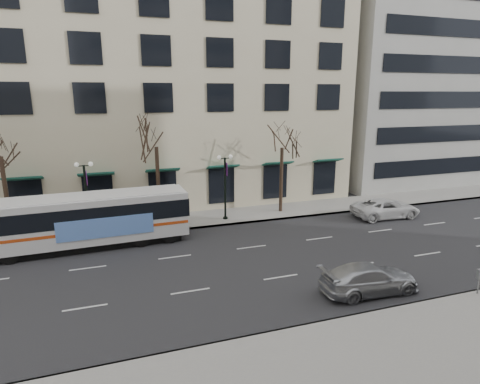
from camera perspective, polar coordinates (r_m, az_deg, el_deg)
name	(u,v)px	position (r m, az deg, el deg)	size (l,w,h in m)	color
ground	(182,272)	(23.07, -8.26, -11.26)	(160.00, 160.00, 0.00)	black
sidewalk_far	(223,217)	(32.30, -2.50, -3.55)	(80.00, 4.00, 0.15)	gray
building_hotel	(115,69)	(41.69, -17.29, 16.40)	(40.00, 20.00, 24.00)	#C2B594
building_office	(411,26)	(55.27, 23.17, 20.92)	(25.00, 20.00, 35.00)	#999993
tree_far_mid	(156,134)	(29.75, -11.91, 8.12)	(3.60, 3.60, 8.55)	black
tree_far_right	(282,136)	(32.54, 6.05, 7.95)	(3.60, 3.60, 8.06)	black
lamp_post_left	(87,194)	(29.63, -20.98, -0.32)	(1.22, 0.45, 5.21)	black
lamp_post_right	(225,184)	(30.81, -2.12, 1.13)	(1.22, 0.45, 5.21)	black
city_bus	(89,219)	(27.58, -20.69, -3.60)	(12.81, 3.29, 3.45)	silver
silver_car	(369,278)	(21.50, 17.93, -11.62)	(2.06, 5.08, 1.47)	#B3B6BB
white_pickup	(386,208)	(34.30, 20.01, -2.15)	(2.52, 5.47, 1.52)	silver
pay_station	(480,276)	(23.14, 30.94, -10.22)	(0.29, 0.21, 1.28)	gray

